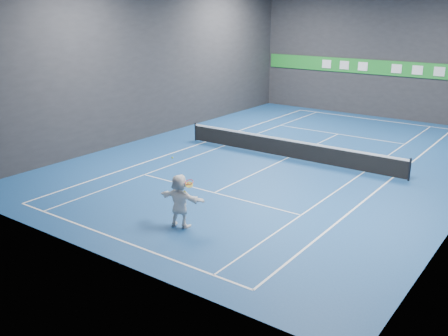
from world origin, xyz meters
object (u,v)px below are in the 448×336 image
Objects in this scene: tennis_ball at (172,158)px; tennis_net at (288,148)px; tennis_racket at (189,184)px; player at (180,201)px.

tennis_ball is 9.90m from tennis_net.
player is at bearing -173.07° from tennis_racket.
tennis_racket reaches higher than tennis_net.
tennis_racket is at bearing 178.50° from player.
tennis_racket is at bearing -6.05° from tennis_ball.
tennis_net is 19.17× the size of tennis_racket.
tennis_ball reaches higher than tennis_net.
tennis_racket is (1.46, -9.78, 1.14)m from tennis_net.
tennis_ball is at bearing -26.47° from player.
tennis_ball is at bearing 173.95° from tennis_racket.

